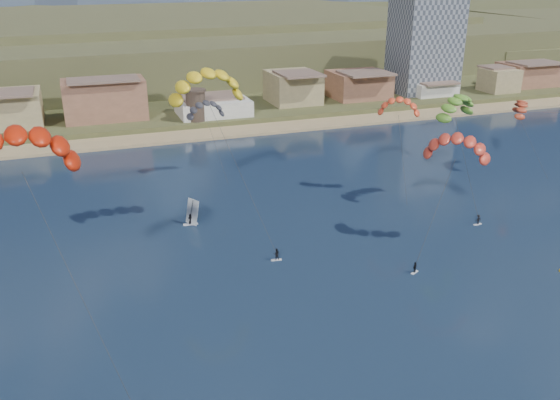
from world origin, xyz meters
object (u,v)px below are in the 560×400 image
Objects in this scene: kitesurfer_red at (17,143)px; kitesurfer_yellow at (207,81)px; watchtower at (196,105)px; windsurfer at (191,217)px; kitesurfer_orange at (457,143)px; kitesurfer_green at (457,104)px; apartment_tower at (425,44)px.

kitesurfer_yellow is (25.42, 31.24, -1.01)m from kitesurfer_red.
windsurfer is at bearing -102.97° from watchtower.
kitesurfer_yellow reaches higher than kitesurfer_orange.
kitesurfer_green is at bearing -7.45° from windsurfer.
kitesurfer_red reaches higher than watchtower.
kitesurfer_green is at bearing 21.40° from kitesurfer_red.
kitesurfer_orange is at bearing -120.18° from apartment_tower.
apartment_tower is 7.17× the size of windsurfer.
kitesurfer_yellow is 6.65× the size of windsurfer.
apartment_tower reaches higher than windsurfer.
windsurfer is (-14.74, -63.99, -4.95)m from watchtower.
watchtower is 65.86m from windsurfer.
apartment_tower is at bearing 43.62° from kitesurfer_red.
apartment_tower reaches higher than watchtower.
kitesurfer_orange is 16.51m from kitesurfer_green.
windsurfer is at bearing -140.54° from apartment_tower.
watchtower is (-80.00, -14.00, -11.45)m from apartment_tower.
windsurfer is (-37.97, 19.64, -14.86)m from kitesurfer_orange.
kitesurfer_orange is at bearing -74.48° from watchtower.
kitesurfer_red is at bearing -136.38° from apartment_tower.
apartment_tower is 123.81m from windsurfer.
kitesurfer_red is at bearing -110.70° from watchtower.
kitesurfer_red reaches higher than windsurfer.
apartment_tower is 1.46× the size of kitesurfer_green.
kitesurfer_orange is (-56.77, -97.64, -1.54)m from apartment_tower.
windsurfer is (-94.74, -77.99, -16.40)m from apartment_tower.
kitesurfer_yellow is at bearing 174.62° from kitesurfer_green.
kitesurfer_green is (69.20, 27.12, -7.00)m from kitesurfer_red.
kitesurfer_green is at bearing -5.38° from kitesurfer_yellow.
kitesurfer_red reaches higher than kitesurfer_yellow.
kitesurfer_red is (-36.77, -97.29, 19.45)m from watchtower.
kitesurfer_yellow is 44.38m from kitesurfer_green.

